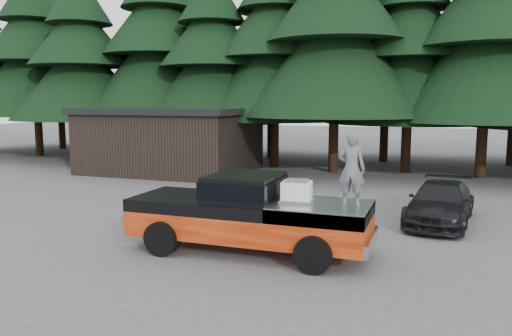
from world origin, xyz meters
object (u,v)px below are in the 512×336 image
(parked_car, at_px, (440,203))
(man_on_bed, at_px, (352,169))
(utility_building, at_px, (172,139))
(air_compressor, at_px, (297,192))
(pickup_truck, at_px, (249,225))

(parked_car, bearing_deg, man_on_bed, -105.78)
(parked_car, distance_m, utility_building, 14.96)
(air_compressor, height_order, man_on_bed, man_on_bed)
(man_on_bed, bearing_deg, parked_car, -111.08)
(pickup_truck, xyz_separation_m, man_on_bed, (2.45, 0.04, 1.50))
(pickup_truck, bearing_deg, parked_car, 46.78)
(man_on_bed, relative_size, parked_car, 0.39)
(pickup_truck, height_order, parked_car, pickup_truck)
(pickup_truck, height_order, utility_building, utility_building)
(air_compressor, distance_m, parked_car, 5.78)
(parked_car, bearing_deg, air_compressor, -117.39)
(air_compressor, relative_size, utility_building, 0.08)
(air_compressor, xyz_separation_m, utility_building, (-9.93, 11.75, 0.11))
(man_on_bed, height_order, utility_building, utility_building)
(man_on_bed, xyz_separation_m, utility_building, (-11.18, 11.72, -0.50))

